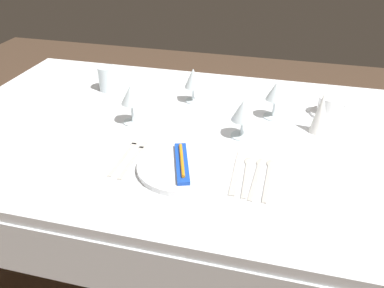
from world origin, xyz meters
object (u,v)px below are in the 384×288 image
object	(u,v)px
dinner_plate	(182,167)
fork_inner	(126,155)
spoon_soup	(247,172)
spoon_dessert	(257,173)
fork_outer	(134,158)
wine_glass_far	(131,96)
toothbrush_package	(182,162)
napkin_folded	(321,113)
coffee_cup_left	(329,105)
wine_glass_left	(193,80)
drink_tumbler	(108,80)
spoon_tea	(269,175)
wine_glass_centre	(243,111)
dinner_knife	(236,173)
wine_glass_right	(275,94)

from	to	relation	value
dinner_plate	fork_inner	bearing A→B (deg)	170.47
spoon_soup	spoon_dessert	world-z (taller)	same
fork_outer	wine_glass_far	world-z (taller)	wine_glass_far
toothbrush_package	napkin_folded	size ratio (longest dim) A/B	1.44
dinner_plate	coffee_cup_left	size ratio (longest dim) A/B	2.64
wine_glass_left	dinner_plate	bearing A→B (deg)	-79.53
coffee_cup_left	wine_glass_left	bearing A→B (deg)	-178.35
coffee_cup_left	drink_tumbler	world-z (taller)	drink_tumbler
spoon_tea	wine_glass_centre	size ratio (longest dim) A/B	1.59
fork_inner	drink_tumbler	distance (m)	0.54
dinner_knife	spoon_tea	world-z (taller)	spoon_tea
spoon_tea	toothbrush_package	bearing A→B (deg)	-172.10
toothbrush_package	coffee_cup_left	size ratio (longest dim) A/B	2.06
fork_inner	coffee_cup_left	world-z (taller)	coffee_cup_left
toothbrush_package	wine_glass_right	bearing A→B (deg)	60.49
dinner_knife	spoon_soup	size ratio (longest dim) A/B	1.15
dinner_knife	wine_glass_left	bearing A→B (deg)	118.77
dinner_plate	dinner_knife	size ratio (longest dim) A/B	1.13
wine_glass_centre	drink_tumbler	distance (m)	0.66
spoon_dessert	wine_glass_left	world-z (taller)	wine_glass_left
toothbrush_package	spoon_dessert	bearing A→B (deg)	8.56
dinner_plate	coffee_cup_left	distance (m)	0.65
wine_glass_left	drink_tumbler	xyz separation A→B (m)	(-0.38, 0.02, -0.05)
wine_glass_far	wine_glass_centre	bearing A→B (deg)	0.34
toothbrush_package	dinner_knife	bearing A→B (deg)	7.84
coffee_cup_left	napkin_folded	size ratio (longest dim) A/B	0.70
fork_inner	spoon_soup	xyz separation A→B (m)	(0.39, 0.00, 0.00)
toothbrush_package	coffee_cup_left	world-z (taller)	coffee_cup_left
spoon_soup	toothbrush_package	bearing A→B (deg)	-169.58
spoon_soup	dinner_plate	bearing A→B (deg)	-169.58
spoon_dessert	wine_glass_centre	size ratio (longest dim) A/B	1.57
fork_inner	napkin_folded	size ratio (longest dim) A/B	1.56
fork_outer	spoon_soup	xyz separation A→B (m)	(0.35, 0.01, 0.00)
fork_outer	napkin_folded	world-z (taller)	napkin_folded
fork_outer	wine_glass_centre	bearing A→B (deg)	36.74
fork_outer	drink_tumbler	size ratio (longest dim) A/B	2.14
spoon_tea	coffee_cup_left	xyz separation A→B (m)	(0.18, 0.45, 0.04)
toothbrush_package	dinner_knife	size ratio (longest dim) A/B	0.88
wine_glass_left	wine_glass_far	size ratio (longest dim) A/B	0.95
fork_outer	coffee_cup_left	bearing A→B (deg)	38.22
spoon_tea	coffee_cup_left	size ratio (longest dim) A/B	2.13
spoon_tea	drink_tumbler	size ratio (longest dim) A/B	2.15
wine_glass_far	dinner_knife	bearing A→B (deg)	-28.33
wine_glass_centre	wine_glass_far	size ratio (longest dim) A/B	0.93
fork_inner	napkin_folded	world-z (taller)	napkin_folded
wine_glass_centre	coffee_cup_left	bearing A→B (deg)	39.71
dinner_plate	wine_glass_right	world-z (taller)	wine_glass_right
wine_glass_left	wine_glass_far	bearing A→B (deg)	-125.83
spoon_soup	coffee_cup_left	world-z (taller)	coffee_cup_left
fork_inner	wine_glass_right	bearing A→B (deg)	41.75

